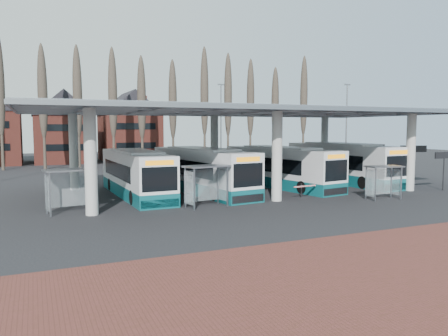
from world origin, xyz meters
name	(u,v)px	position (x,y,z in m)	size (l,w,h in m)	color
ground	(297,207)	(0.00, 0.00, 0.00)	(140.00, 140.00, 0.00)	black
station_canopy	(241,118)	(0.00, 8.00, 5.68)	(32.00, 16.00, 6.34)	#B7B7B3
poplar_row	(157,98)	(0.00, 33.00, 8.78)	(45.10, 1.10, 14.50)	#473D33
townhouse_row	(26,120)	(-15.75, 44.00, 5.94)	(36.80, 10.30, 12.25)	brown
lamp_post_b	(221,124)	(6.00, 26.00, 5.34)	(0.80, 0.16, 10.17)	slate
lamp_post_c	(346,124)	(20.00, 20.00, 5.34)	(0.80, 0.16, 10.17)	slate
bus_0	(135,174)	(-8.20, 8.63, 1.56)	(2.91, 11.97, 3.31)	silver
bus_1	(202,171)	(-3.22, 8.23, 1.60)	(4.33, 12.49, 3.40)	silver
bus_2	(280,168)	(3.84, 8.50, 1.59)	(4.62, 12.37, 3.36)	silver
bus_3	(341,164)	(10.47, 8.94, 1.68)	(3.22, 12.92, 3.56)	silver
shelter_0	(69,181)	(-13.10, 3.70, 1.86)	(2.92, 1.76, 2.55)	gray
shelter_1	(205,177)	(-5.20, 2.37, 1.89)	(3.01, 1.89, 2.60)	gray
shelter_2	(383,175)	(7.06, 0.22, 1.68)	(2.58, 1.42, 2.31)	gray
info_sign_0	(444,158)	(14.61, 1.61, 2.54)	(2.04, 0.16, 3.03)	black
info_sign_1	(413,152)	(15.19, 5.21, 2.84)	(2.15, 0.99, 3.39)	black
barrier	(304,187)	(2.40, 2.81, 0.76)	(1.95, 0.66, 0.98)	black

